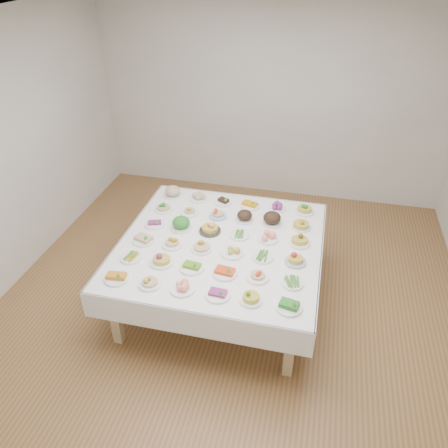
% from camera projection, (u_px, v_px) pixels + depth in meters
% --- Properties ---
extents(room_envelope, '(5.02, 5.02, 2.81)m').
position_uv_depth(room_envelope, '(235.00, 142.00, 3.86)').
color(room_envelope, '#8F5C3B').
rests_on(room_envelope, ground).
extents(display_table, '(2.04, 2.04, 0.75)m').
position_uv_depth(display_table, '(221.00, 248.00, 4.47)').
color(display_table, white).
rests_on(display_table, ground).
extents(dish_0, '(0.22, 0.22, 0.10)m').
position_uv_depth(dish_0, '(116.00, 276.00, 3.93)').
color(dish_0, white).
rests_on(dish_0, display_table).
extents(dish_1, '(0.20, 0.20, 0.10)m').
position_uv_depth(dish_1, '(150.00, 281.00, 3.87)').
color(dish_1, white).
rests_on(dish_1, display_table).
extents(dish_2, '(0.22, 0.22, 0.10)m').
position_uv_depth(dish_2, '(182.00, 286.00, 3.82)').
color(dish_2, white).
rests_on(dish_2, display_table).
extents(dish_3, '(0.22, 0.22, 0.09)m').
position_uv_depth(dish_3, '(218.00, 293.00, 3.76)').
color(dish_3, white).
rests_on(dish_3, display_table).
extents(dish_4, '(0.19, 0.19, 0.12)m').
position_uv_depth(dish_4, '(251.00, 296.00, 3.69)').
color(dish_4, white).
rests_on(dish_4, display_table).
extents(dish_5, '(0.22, 0.22, 0.11)m').
position_uv_depth(dish_5, '(289.00, 304.00, 3.62)').
color(dish_5, white).
rests_on(dish_5, display_table).
extents(dish_6, '(0.21, 0.21, 0.05)m').
position_uv_depth(dish_6, '(131.00, 257.00, 4.20)').
color(dish_6, white).
rests_on(dish_6, display_table).
extents(dish_7, '(0.22, 0.22, 0.13)m').
position_uv_depth(dish_7, '(161.00, 258.00, 4.12)').
color(dish_7, white).
rests_on(dish_7, display_table).
extents(dish_8, '(0.23, 0.23, 0.10)m').
position_uv_depth(dish_8, '(192.00, 265.00, 4.06)').
color(dish_8, white).
rests_on(dish_8, display_table).
extents(dish_9, '(0.23, 0.23, 0.11)m').
position_uv_depth(dish_9, '(225.00, 270.00, 3.99)').
color(dish_9, white).
rests_on(dish_9, display_table).
extents(dish_10, '(0.21, 0.21, 0.10)m').
position_uv_depth(dish_10, '(258.00, 275.00, 3.95)').
color(dish_10, white).
rests_on(dish_10, display_table).
extents(dish_11, '(0.19, 0.19, 0.05)m').
position_uv_depth(dish_11, '(292.00, 283.00, 3.89)').
color(dish_11, white).
rests_on(dish_11, display_table).
extents(dish_12, '(0.22, 0.22, 0.10)m').
position_uv_depth(dish_12, '(143.00, 238.00, 4.42)').
color(dish_12, white).
rests_on(dish_12, display_table).
extents(dish_13, '(0.21, 0.21, 0.10)m').
position_uv_depth(dish_13, '(172.00, 242.00, 4.37)').
color(dish_13, white).
rests_on(dish_13, display_table).
extents(dish_14, '(0.21, 0.21, 0.12)m').
position_uv_depth(dish_14, '(202.00, 245.00, 4.30)').
color(dish_14, white).
rests_on(dish_14, display_table).
extents(dish_15, '(0.23, 0.23, 0.10)m').
position_uv_depth(dish_15, '(232.00, 251.00, 4.25)').
color(dish_15, white).
rests_on(dish_15, display_table).
extents(dish_16, '(0.21, 0.21, 0.05)m').
position_uv_depth(dish_16, '(262.00, 256.00, 4.21)').
color(dish_16, white).
rests_on(dish_16, display_table).
extents(dish_17, '(0.20, 0.20, 0.11)m').
position_uv_depth(dish_17, '(296.00, 259.00, 4.13)').
color(dish_17, '#4C66B2').
rests_on(dish_17, display_table).
extents(dish_18, '(0.21, 0.21, 0.08)m').
position_uv_depth(dish_18, '(155.00, 223.00, 4.68)').
color(dish_18, white).
rests_on(dish_18, display_table).
extents(dish_19, '(0.23, 0.23, 0.15)m').
position_uv_depth(dish_19, '(181.00, 223.00, 4.61)').
color(dish_19, white).
rests_on(dish_19, display_table).
extents(dish_20, '(0.23, 0.23, 0.14)m').
position_uv_depth(dish_20, '(210.00, 227.00, 4.56)').
color(dish_20, '#2C2A27').
rests_on(dish_20, display_table).
extents(dish_21, '(0.20, 0.20, 0.05)m').
position_uv_depth(dish_21, '(239.00, 235.00, 4.51)').
color(dish_21, white).
rests_on(dish_21, display_table).
extents(dish_22, '(0.21, 0.21, 0.10)m').
position_uv_depth(dish_22, '(268.00, 236.00, 4.45)').
color(dish_22, white).
rests_on(dish_22, display_table).
extents(dish_23, '(0.21, 0.21, 0.12)m').
position_uv_depth(dish_23, '(300.00, 240.00, 4.39)').
color(dish_23, white).
rests_on(dish_23, display_table).
extents(dish_24, '(0.20, 0.20, 0.10)m').
position_uv_depth(dish_24, '(163.00, 207.00, 4.93)').
color(dish_24, white).
rests_on(dish_24, display_table).
extents(dish_25, '(0.20, 0.20, 0.10)m').
position_uv_depth(dish_25, '(190.00, 210.00, 4.87)').
color(dish_25, white).
rests_on(dish_25, display_table).
extents(dish_26, '(0.20, 0.20, 0.10)m').
position_uv_depth(dish_26, '(218.00, 214.00, 4.82)').
color(dish_26, '#4C66B2').
rests_on(dish_26, display_table).
extents(dish_27, '(0.20, 0.20, 0.12)m').
position_uv_depth(dish_27, '(245.00, 216.00, 4.74)').
color(dish_27, white).
rests_on(dish_27, display_table).
extents(dish_28, '(0.24, 0.24, 0.14)m').
position_uv_depth(dish_28, '(272.00, 219.00, 4.68)').
color(dish_28, white).
rests_on(dish_28, display_table).
extents(dish_29, '(0.20, 0.20, 0.12)m').
position_uv_depth(dish_29, '(301.00, 224.00, 4.62)').
color(dish_29, white).
rests_on(dish_29, display_table).
extents(dish_30, '(0.23, 0.23, 0.13)m').
position_uv_depth(dish_30, '(173.00, 192.00, 5.18)').
color(dish_30, white).
rests_on(dish_30, display_table).
extents(dish_31, '(0.21, 0.21, 0.10)m').
position_uv_depth(dish_31, '(199.00, 196.00, 5.13)').
color(dish_31, white).
rests_on(dish_31, display_table).
extents(dish_32, '(0.19, 0.19, 0.08)m').
position_uv_depth(dish_32, '(224.00, 201.00, 5.07)').
color(dish_32, white).
rests_on(dish_32, display_table).
extents(dish_33, '(0.23, 0.23, 0.10)m').
position_uv_depth(dish_33, '(250.00, 203.00, 5.00)').
color(dish_33, white).
rests_on(dish_33, display_table).
extents(dish_34, '(0.19, 0.19, 0.09)m').
position_uv_depth(dish_34, '(277.00, 206.00, 4.95)').
color(dish_34, white).
rests_on(dish_34, display_table).
extents(dish_35, '(0.21, 0.21, 0.12)m').
position_uv_depth(dish_35, '(305.00, 209.00, 4.89)').
color(dish_35, white).
rests_on(dish_35, display_table).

